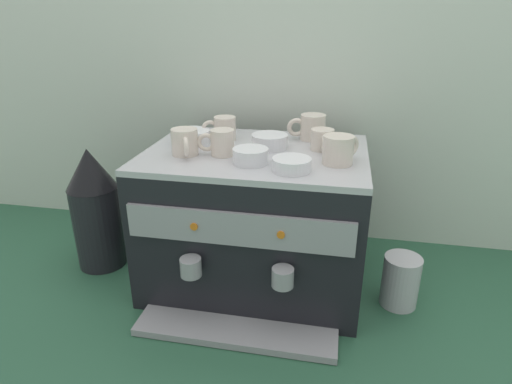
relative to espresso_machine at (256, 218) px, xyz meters
name	(u,v)px	position (x,y,z in m)	size (l,w,h in m)	color
ground_plane	(256,276)	(0.00, 0.00, -0.21)	(4.00, 4.00, 0.00)	#28563D
tiled_backsplash_wall	(275,103)	(0.00, 0.36, 0.28)	(2.80, 0.03, 0.99)	silver
espresso_machine	(256,218)	(0.00, 0.00, 0.00)	(0.63, 0.58, 0.43)	black
ceramic_cup_0	(185,142)	(-0.19, -0.07, 0.25)	(0.07, 0.11, 0.07)	beige
ceramic_cup_1	(311,127)	(0.15, 0.15, 0.25)	(0.12, 0.08, 0.08)	beige
ceramic_cup_2	(224,128)	(-0.12, 0.10, 0.25)	(0.10, 0.07, 0.07)	beige
ceramic_cup_3	(339,150)	(0.24, -0.06, 0.25)	(0.10, 0.11, 0.08)	beige
ceramic_cup_4	(221,143)	(-0.09, -0.05, 0.25)	(0.10, 0.07, 0.07)	beige
ceramic_cup_5	(322,140)	(0.19, 0.05, 0.25)	(0.07, 0.10, 0.06)	beige
ceramic_bowl_0	(292,165)	(0.12, -0.14, 0.23)	(0.10, 0.10, 0.03)	white
ceramic_bowl_1	(251,156)	(0.01, -0.11, 0.23)	(0.09, 0.09, 0.04)	white
ceramic_bowl_2	(270,142)	(0.03, 0.04, 0.23)	(0.11, 0.11, 0.04)	white
ceramic_bowl_3	(191,137)	(-0.21, 0.04, 0.23)	(0.11, 0.11, 0.04)	white
coffee_grinder	(95,208)	(-0.53, -0.02, -0.01)	(0.16, 0.16, 0.41)	black
milk_pitcher	(400,281)	(0.44, -0.05, -0.13)	(0.11, 0.11, 0.15)	#B7B7BC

